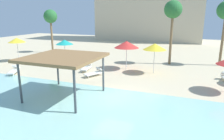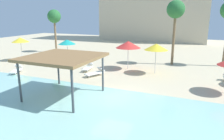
% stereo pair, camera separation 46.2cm
% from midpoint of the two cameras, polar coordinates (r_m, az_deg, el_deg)
% --- Properties ---
extents(ground_plane, '(80.00, 80.00, 0.00)m').
position_cam_midpoint_polar(ground_plane, '(14.33, 1.09, -7.27)').
color(ground_plane, beige).
extents(lagoon_water, '(44.00, 13.50, 0.04)m').
position_cam_midpoint_polar(lagoon_water, '(10.16, -10.66, -17.26)').
color(lagoon_water, '#99D1C6').
rests_on(lagoon_water, ground).
extents(shade_pavilion, '(4.56, 4.56, 2.81)m').
position_cam_midpoint_polar(shade_pavilion, '(13.96, -12.24, 3.15)').
color(shade_pavilion, '#42474C').
rests_on(shade_pavilion, ground).
extents(beach_umbrella_red_0, '(2.48, 2.48, 2.86)m').
position_cam_midpoint_polar(beach_umbrella_red_0, '(21.09, 5.04, 6.89)').
color(beach_umbrella_red_0, silver).
rests_on(beach_umbrella_red_0, ground).
extents(beach_umbrella_yellow_1, '(1.98, 1.98, 2.79)m').
position_cam_midpoint_polar(beach_umbrella_yellow_1, '(27.28, -23.13, 7.53)').
color(beach_umbrella_yellow_1, silver).
rests_on(beach_umbrella_yellow_1, ground).
extents(beach_umbrella_yellow_3, '(2.14, 2.14, 2.83)m').
position_cam_midpoint_polar(beach_umbrella_yellow_3, '(19.78, 12.54, 6.13)').
color(beach_umbrella_yellow_3, silver).
rests_on(beach_umbrella_yellow_3, ground).
extents(beach_umbrella_teal_4, '(1.99, 1.99, 2.64)m').
position_cam_midpoint_polar(beach_umbrella_teal_4, '(24.87, -11.58, 7.47)').
color(beach_umbrella_teal_4, silver).
rests_on(beach_umbrella_teal_4, ground).
extents(lounge_chair_2, '(0.93, 1.97, 0.74)m').
position_cam_midpoint_polar(lounge_chair_2, '(21.06, -5.86, 0.79)').
color(lounge_chair_2, white).
rests_on(lounge_chair_2, ground).
extents(lounge_chair_3, '(1.36, 1.97, 0.74)m').
position_cam_midpoint_polar(lounge_chair_3, '(21.84, -23.89, 0.09)').
color(lounge_chair_3, white).
rests_on(lounge_chair_3, ground).
extents(lounge_chair_4, '(1.41, 1.96, 0.74)m').
position_cam_midpoint_polar(lounge_chair_4, '(19.08, -3.69, -0.63)').
color(lounge_chair_4, white).
rests_on(lounge_chair_4, ground).
extents(palm_tree_0, '(1.90, 1.90, 6.13)m').
position_cam_midpoint_polar(palm_tree_0, '(32.08, -14.98, 13.62)').
color(palm_tree_0, brown).
rests_on(palm_tree_0, ground).
extents(palm_tree_1, '(1.90, 1.90, 6.89)m').
position_cam_midpoint_polar(palm_tree_1, '(23.99, 17.40, 14.98)').
color(palm_tree_1, brown).
rests_on(palm_tree_1, ground).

